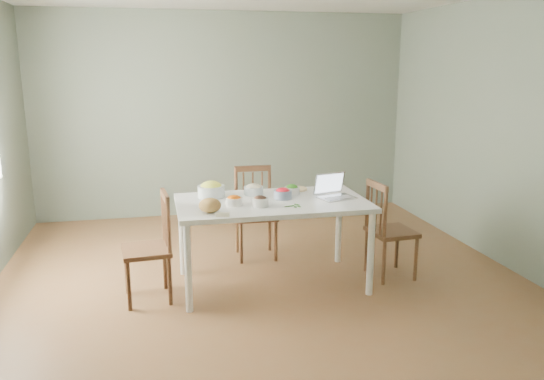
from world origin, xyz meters
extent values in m
cube|color=brown|center=(0.00, 0.00, 0.00)|extent=(5.00, 5.00, 0.00)
cube|color=slate|center=(0.00, 2.50, 1.35)|extent=(5.00, 0.00, 2.70)
cube|color=slate|center=(0.00, -2.50, 1.35)|extent=(5.00, 0.00, 2.70)
cube|color=slate|center=(2.50, 0.00, 1.35)|extent=(0.00, 5.00, 2.70)
ellipsoid|color=#A97739|center=(-0.52, -0.38, 0.87)|extent=(0.23, 0.23, 0.12)
cube|color=beige|center=(-0.43, -0.52, 0.82)|extent=(0.12, 0.05, 0.03)
cylinder|color=#D2B387|center=(0.40, 0.26, 0.82)|extent=(0.28, 0.28, 0.02)
camera|label=1|loc=(-0.95, -4.74, 2.02)|focal=35.55mm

